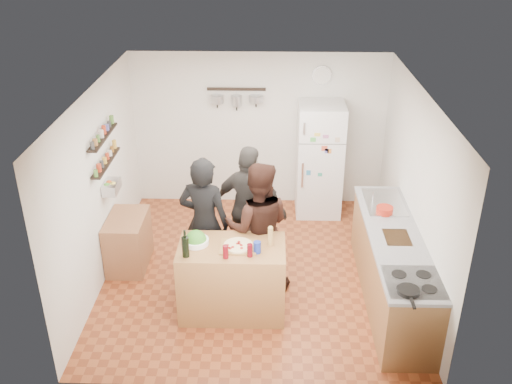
{
  "coord_description": "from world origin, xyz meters",
  "views": [
    {
      "loc": [
        0.17,
        -6.46,
        4.44
      ],
      "look_at": [
        0.0,
        0.1,
        1.15
      ],
      "focal_mm": 40.0,
      "sensor_mm": 36.0,
      "label": 1
    }
  ],
  "objects_px": {
    "person_back": "(250,209)",
    "fridge": "(319,160)",
    "wall_clock": "(322,75)",
    "side_table": "(128,242)",
    "wine_bottle": "(185,247)",
    "salad_bowl": "(196,241)",
    "person_center": "(258,228)",
    "red_bowl": "(385,210)",
    "prep_island": "(232,279)",
    "pepper_mill": "(270,237)",
    "skillet": "(408,291)",
    "salt_canister": "(257,247)",
    "counter_run": "(392,268)",
    "person_left": "(205,223)"
  },
  "relations": [
    {
      "from": "side_table",
      "to": "pepper_mill",
      "type": "bearing_deg",
      "value": -25.13
    },
    {
      "from": "wine_bottle",
      "to": "salt_canister",
      "type": "xyz_separation_m",
      "value": [
        0.8,
        0.1,
        -0.05
      ]
    },
    {
      "from": "counter_run",
      "to": "red_bowl",
      "type": "relative_size",
      "value": 12.24
    },
    {
      "from": "person_left",
      "to": "skillet",
      "type": "bearing_deg",
      "value": 160.01
    },
    {
      "from": "wine_bottle",
      "to": "wall_clock",
      "type": "distance_m",
      "value": 3.75
    },
    {
      "from": "pepper_mill",
      "to": "red_bowl",
      "type": "distance_m",
      "value": 1.66
    },
    {
      "from": "prep_island",
      "to": "red_bowl",
      "type": "height_order",
      "value": "red_bowl"
    },
    {
      "from": "wine_bottle",
      "to": "red_bowl",
      "type": "height_order",
      "value": "wine_bottle"
    },
    {
      "from": "counter_run",
      "to": "red_bowl",
      "type": "xyz_separation_m",
      "value": [
        -0.05,
        0.54,
        0.51
      ]
    },
    {
      "from": "fridge",
      "to": "wall_clock",
      "type": "xyz_separation_m",
      "value": [
        0.0,
        0.33,
        1.25
      ]
    },
    {
      "from": "side_table",
      "to": "counter_run",
      "type": "bearing_deg",
      "value": -10.95
    },
    {
      "from": "prep_island",
      "to": "red_bowl",
      "type": "bearing_deg",
      "value": 23.58
    },
    {
      "from": "person_left",
      "to": "person_back",
      "type": "bearing_deg",
      "value": -130.47
    },
    {
      "from": "person_back",
      "to": "side_table",
      "type": "bearing_deg",
      "value": 22.61
    },
    {
      "from": "wine_bottle",
      "to": "person_left",
      "type": "distance_m",
      "value": 0.81
    },
    {
      "from": "person_center",
      "to": "counter_run",
      "type": "bearing_deg",
      "value": 172.62
    },
    {
      "from": "pepper_mill",
      "to": "person_center",
      "type": "xyz_separation_m",
      "value": [
        -0.16,
        0.46,
        -0.14
      ]
    },
    {
      "from": "red_bowl",
      "to": "person_left",
      "type": "bearing_deg",
      "value": -173.43
    },
    {
      "from": "person_left",
      "to": "salt_canister",
      "type": "bearing_deg",
      "value": 146.87
    },
    {
      "from": "person_back",
      "to": "fridge",
      "type": "relative_size",
      "value": 0.97
    },
    {
      "from": "salad_bowl",
      "to": "counter_run",
      "type": "bearing_deg",
      "value": 5.77
    },
    {
      "from": "counter_run",
      "to": "salad_bowl",
      "type": "bearing_deg",
      "value": -174.23
    },
    {
      "from": "skillet",
      "to": "fridge",
      "type": "relative_size",
      "value": 0.13
    },
    {
      "from": "salt_canister",
      "to": "red_bowl",
      "type": "height_order",
      "value": "salt_canister"
    },
    {
      "from": "pepper_mill",
      "to": "person_left",
      "type": "distance_m",
      "value": 0.98
    },
    {
      "from": "prep_island",
      "to": "red_bowl",
      "type": "distance_m",
      "value": 2.14
    },
    {
      "from": "prep_island",
      "to": "skillet",
      "type": "xyz_separation_m",
      "value": [
        1.86,
        -0.85,
        0.49
      ]
    },
    {
      "from": "counter_run",
      "to": "skillet",
      "type": "distance_m",
      "value": 1.25
    },
    {
      "from": "fridge",
      "to": "wine_bottle",
      "type": "bearing_deg",
      "value": -121.3
    },
    {
      "from": "salt_canister",
      "to": "person_center",
      "type": "relative_size",
      "value": 0.08
    },
    {
      "from": "pepper_mill",
      "to": "skillet",
      "type": "xyz_separation_m",
      "value": [
        1.41,
        -0.9,
        -0.07
      ]
    },
    {
      "from": "skillet",
      "to": "salt_canister",
      "type": "bearing_deg",
      "value": 154.94
    },
    {
      "from": "person_center",
      "to": "skillet",
      "type": "relative_size",
      "value": 7.48
    },
    {
      "from": "salad_bowl",
      "to": "person_back",
      "type": "xyz_separation_m",
      "value": [
        0.6,
        0.94,
        -0.07
      ]
    },
    {
      "from": "person_back",
      "to": "skillet",
      "type": "bearing_deg",
      "value": 153.89
    },
    {
      "from": "pepper_mill",
      "to": "salt_canister",
      "type": "xyz_separation_m",
      "value": [
        -0.15,
        -0.17,
        -0.03
      ]
    },
    {
      "from": "red_bowl",
      "to": "side_table",
      "type": "height_order",
      "value": "red_bowl"
    },
    {
      "from": "pepper_mill",
      "to": "red_bowl",
      "type": "xyz_separation_m",
      "value": [
        1.46,
        0.78,
        -0.05
      ]
    },
    {
      "from": "wine_bottle",
      "to": "salad_bowl",
      "type": "bearing_deg",
      "value": 73.5
    },
    {
      "from": "person_left",
      "to": "person_back",
      "type": "xyz_separation_m",
      "value": [
        0.55,
        0.42,
        -0.02
      ]
    },
    {
      "from": "prep_island",
      "to": "person_center",
      "type": "height_order",
      "value": "person_center"
    },
    {
      "from": "salad_bowl",
      "to": "salt_canister",
      "type": "distance_m",
      "value": 0.74
    },
    {
      "from": "person_center",
      "to": "red_bowl",
      "type": "height_order",
      "value": "person_center"
    },
    {
      "from": "wall_clock",
      "to": "skillet",
      "type": "bearing_deg",
      "value": -80.22
    },
    {
      "from": "pepper_mill",
      "to": "wine_bottle",
      "type": "bearing_deg",
      "value": -164.13
    },
    {
      "from": "pepper_mill",
      "to": "red_bowl",
      "type": "height_order",
      "value": "pepper_mill"
    },
    {
      "from": "pepper_mill",
      "to": "wall_clock",
      "type": "xyz_separation_m",
      "value": [
        0.76,
        2.87,
        1.14
      ]
    },
    {
      "from": "person_back",
      "to": "red_bowl",
      "type": "distance_m",
      "value": 1.74
    },
    {
      "from": "person_center",
      "to": "wall_clock",
      "type": "height_order",
      "value": "wall_clock"
    },
    {
      "from": "prep_island",
      "to": "pepper_mill",
      "type": "height_order",
      "value": "pepper_mill"
    }
  ]
}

